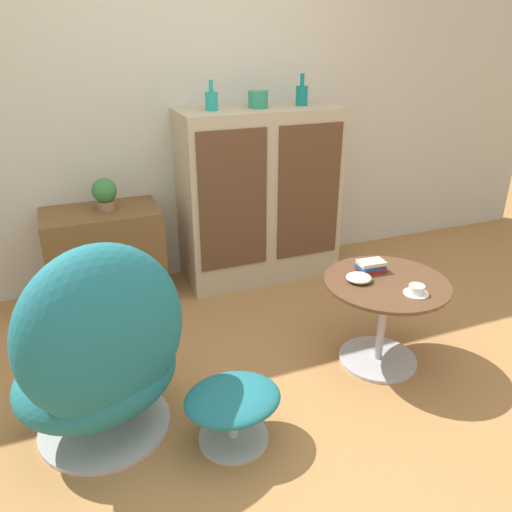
# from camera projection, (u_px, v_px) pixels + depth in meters

# --- Properties ---
(ground_plane) EXTENTS (12.00, 12.00, 0.00)m
(ground_plane) POSITION_uv_depth(u_px,v_px,m) (271.00, 408.00, 2.44)
(ground_plane) COLOR #A87542
(wall_back) EXTENTS (6.40, 0.06, 2.60)m
(wall_back) POSITION_uv_depth(u_px,v_px,m) (174.00, 94.00, 3.33)
(wall_back) COLOR beige
(wall_back) RESTS_ON ground_plane
(sideboard) EXTENTS (1.10, 0.48, 1.22)m
(sideboard) POSITION_uv_depth(u_px,v_px,m) (259.00, 196.00, 3.56)
(sideboard) COLOR tan
(sideboard) RESTS_ON ground_plane
(tv_console) EXTENTS (0.73, 0.45, 0.64)m
(tv_console) POSITION_uv_depth(u_px,v_px,m) (106.00, 256.00, 3.32)
(tv_console) COLOR brown
(tv_console) RESTS_ON ground_plane
(egg_chair) EXTENTS (0.91, 0.88, 0.96)m
(egg_chair) POSITION_uv_depth(u_px,v_px,m) (101.00, 355.00, 2.11)
(egg_chair) COLOR #B7B7BC
(egg_chair) RESTS_ON ground_plane
(ottoman) EXTENTS (0.43, 0.36, 0.27)m
(ottoman) POSITION_uv_depth(u_px,v_px,m) (233.00, 404.00, 2.17)
(ottoman) COLOR #B7B7BC
(ottoman) RESTS_ON ground_plane
(coffee_table) EXTENTS (0.65, 0.65, 0.50)m
(coffee_table) POSITION_uv_depth(u_px,v_px,m) (383.00, 310.00, 2.66)
(coffee_table) COLOR #B7B7BC
(coffee_table) RESTS_ON ground_plane
(vase_leftmost) EXTENTS (0.08, 0.08, 0.19)m
(vase_leftmost) POSITION_uv_depth(u_px,v_px,m) (211.00, 100.00, 3.18)
(vase_leftmost) COLOR teal
(vase_leftmost) RESTS_ON sideboard
(vase_inner_left) EXTENTS (0.13, 0.13, 0.11)m
(vase_inner_left) POSITION_uv_depth(u_px,v_px,m) (258.00, 99.00, 3.29)
(vase_inner_left) COLOR #2D8E6B
(vase_inner_left) RESTS_ON sideboard
(vase_inner_right) EXTENTS (0.08, 0.08, 0.21)m
(vase_inner_right) POSITION_uv_depth(u_px,v_px,m) (302.00, 95.00, 3.39)
(vase_inner_right) COLOR #147A75
(vase_inner_right) RESTS_ON sideboard
(potted_plant) EXTENTS (0.16, 0.16, 0.21)m
(potted_plant) POSITION_uv_depth(u_px,v_px,m) (105.00, 193.00, 3.16)
(potted_plant) COLOR #996B4C
(potted_plant) RESTS_ON tv_console
(teacup) EXTENTS (0.12, 0.12, 0.05)m
(teacup) POSITION_uv_depth(u_px,v_px,m) (416.00, 291.00, 2.46)
(teacup) COLOR white
(teacup) RESTS_ON coffee_table
(book_stack) EXTENTS (0.15, 0.10, 0.06)m
(book_stack) POSITION_uv_depth(u_px,v_px,m) (371.00, 266.00, 2.68)
(book_stack) COLOR red
(book_stack) RESTS_ON coffee_table
(bowl) EXTENTS (0.13, 0.13, 0.04)m
(bowl) POSITION_uv_depth(u_px,v_px,m) (359.00, 278.00, 2.59)
(bowl) COLOR beige
(bowl) RESTS_ON coffee_table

